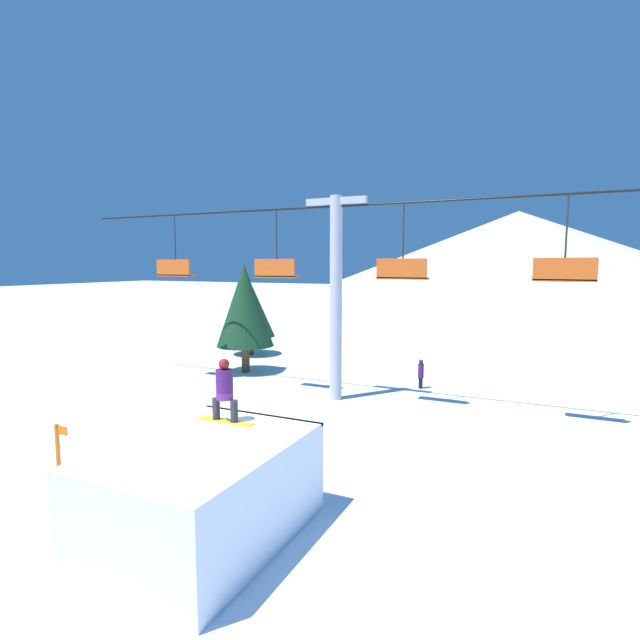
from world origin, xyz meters
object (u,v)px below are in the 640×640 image
object	(u,v)px
snowboarder	(225,390)
snow_ramp	(204,491)
distant_skier	(421,373)
pine_tree_near	(245,305)
trail_marker	(58,452)

from	to	relation	value
snowboarder	snow_ramp	bearing A→B (deg)	-72.20
snowboarder	distant_skier	distance (m)	12.06
snowboarder	pine_tree_near	world-z (taller)	pine_tree_near
snow_ramp	trail_marker	bearing A→B (deg)	175.20
snowboarder	pine_tree_near	bearing A→B (deg)	122.15
snow_ramp	distant_skier	size ratio (longest dim) A/B	3.37
pine_tree_near	distant_skier	world-z (taller)	pine_tree_near
distant_skier	snow_ramp	bearing A→B (deg)	-93.73
pine_tree_near	snowboarder	bearing A→B (deg)	-57.85
snow_ramp	pine_tree_near	distance (m)	14.90
snow_ramp	distant_skier	distance (m)	13.10
snow_ramp	pine_tree_near	world-z (taller)	pine_tree_near
snow_ramp	pine_tree_near	bearing A→B (deg)	120.91
snow_ramp	pine_tree_near	xyz separation A→B (m)	(-7.56, 12.63, 2.29)
snow_ramp	trail_marker	world-z (taller)	snow_ramp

